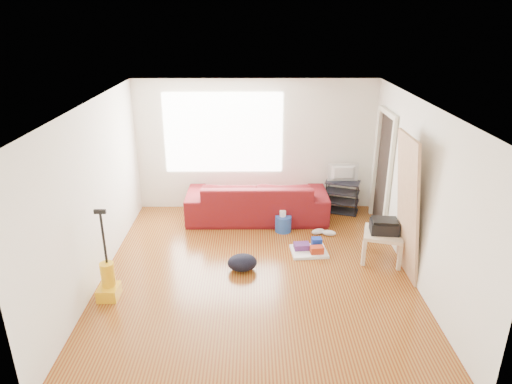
{
  "coord_description": "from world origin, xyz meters",
  "views": [
    {
      "loc": [
        -0.05,
        -5.83,
        3.61
      ],
      "look_at": [
        -0.0,
        0.6,
        1.06
      ],
      "focal_mm": 32.0,
      "sensor_mm": 36.0,
      "label": 1
    }
  ],
  "objects_px": {
    "cleaning_tray": "(310,249)",
    "vacuum": "(108,282)",
    "tv_stand": "(342,197)",
    "backpack": "(242,270)",
    "side_table": "(383,237)",
    "bucket": "(283,231)",
    "sofa": "(257,218)"
  },
  "relations": [
    {
      "from": "bucket",
      "to": "backpack",
      "type": "distance_m",
      "value": 1.47
    },
    {
      "from": "sofa",
      "to": "cleaning_tray",
      "type": "relative_size",
      "value": 4.29
    },
    {
      "from": "sofa",
      "to": "tv_stand",
      "type": "distance_m",
      "value": 1.68
    },
    {
      "from": "cleaning_tray",
      "to": "vacuum",
      "type": "relative_size",
      "value": 0.47
    },
    {
      "from": "sofa",
      "to": "backpack",
      "type": "xyz_separation_m",
      "value": [
        -0.24,
        -1.84,
        0.0
      ]
    },
    {
      "from": "vacuum",
      "to": "tv_stand",
      "type": "bearing_deg",
      "value": 37.78
    },
    {
      "from": "sofa",
      "to": "backpack",
      "type": "distance_m",
      "value": 1.86
    },
    {
      "from": "tv_stand",
      "to": "cleaning_tray",
      "type": "height_order",
      "value": "tv_stand"
    },
    {
      "from": "side_table",
      "to": "bucket",
      "type": "distance_m",
      "value": 1.82
    },
    {
      "from": "backpack",
      "to": "vacuum",
      "type": "relative_size",
      "value": 0.35
    },
    {
      "from": "tv_stand",
      "to": "vacuum",
      "type": "bearing_deg",
      "value": -123.59
    },
    {
      "from": "side_table",
      "to": "backpack",
      "type": "height_order",
      "value": "side_table"
    },
    {
      "from": "side_table",
      "to": "sofa",
      "type": "bearing_deg",
      "value": 141.33
    },
    {
      "from": "bucket",
      "to": "backpack",
      "type": "bearing_deg",
      "value": -118.18
    },
    {
      "from": "cleaning_tray",
      "to": "tv_stand",
      "type": "bearing_deg",
      "value": 63.6
    },
    {
      "from": "sofa",
      "to": "tv_stand",
      "type": "relative_size",
      "value": 3.63
    },
    {
      "from": "cleaning_tray",
      "to": "vacuum",
      "type": "distance_m",
      "value": 3.11
    },
    {
      "from": "tv_stand",
      "to": "cleaning_tray",
      "type": "xyz_separation_m",
      "value": [
        -0.79,
        -1.58,
        -0.26
      ]
    },
    {
      "from": "bucket",
      "to": "cleaning_tray",
      "type": "xyz_separation_m",
      "value": [
        0.38,
        -0.77,
        0.06
      ]
    },
    {
      "from": "bucket",
      "to": "backpack",
      "type": "relative_size",
      "value": 0.64
    },
    {
      "from": "tv_stand",
      "to": "vacuum",
      "type": "relative_size",
      "value": 0.56
    },
    {
      "from": "tv_stand",
      "to": "backpack",
      "type": "xyz_separation_m",
      "value": [
        -1.86,
        -2.11,
        -0.32
      ]
    },
    {
      "from": "bucket",
      "to": "cleaning_tray",
      "type": "height_order",
      "value": "cleaning_tray"
    },
    {
      "from": "tv_stand",
      "to": "vacuum",
      "type": "height_order",
      "value": "vacuum"
    },
    {
      "from": "cleaning_tray",
      "to": "backpack",
      "type": "relative_size",
      "value": 1.35
    },
    {
      "from": "tv_stand",
      "to": "vacuum",
      "type": "distance_m",
      "value": 4.6
    },
    {
      "from": "tv_stand",
      "to": "backpack",
      "type": "bearing_deg",
      "value": -112.39
    },
    {
      "from": "cleaning_tray",
      "to": "bucket",
      "type": "bearing_deg",
      "value": 116.5
    },
    {
      "from": "side_table",
      "to": "tv_stand",
      "type": "bearing_deg",
      "value": 99.41
    },
    {
      "from": "side_table",
      "to": "cleaning_tray",
      "type": "xyz_separation_m",
      "value": [
        -1.09,
        0.23,
        -0.33
      ]
    },
    {
      "from": "backpack",
      "to": "cleaning_tray",
      "type": "bearing_deg",
      "value": 17.53
    },
    {
      "from": "cleaning_tray",
      "to": "sofa",
      "type": "bearing_deg",
      "value": 122.53
    }
  ]
}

